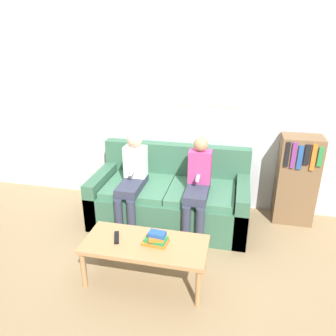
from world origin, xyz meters
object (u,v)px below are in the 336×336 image
Objects in this scene: person_left at (132,177)px; tv_remote at (117,237)px; coffee_table at (145,247)px; bookshelf at (297,180)px; person_right at (198,185)px; couch at (171,198)px.

person_left is 6.22× the size of tv_remote.
bookshelf is (1.40, 1.37, 0.17)m from coffee_table.
tv_remote reaches higher than coffee_table.
person_left is at bearing 114.16° from coffee_table.
tv_remote is at bearing -81.60° from person_left.
person_left is at bearing -163.90° from bookshelf.
person_right is at bearing 68.22° from coffee_table.
coffee_table is 1.96m from bookshelf.
person_right is at bearing 34.49° from tv_remote.
tv_remote is at bearing -125.34° from person_right.
couch is at bearing 55.84° from tv_remote.
tv_remote is (-0.26, 0.01, 0.06)m from coffee_table.
tv_remote is at bearing 178.48° from coffee_table.
bookshelf reaches higher than couch.
person_left is at bearing 78.23° from tv_remote.
tv_remote is 0.17× the size of bookshelf.
bookshelf is (1.66, 1.36, 0.11)m from tv_remote.
person_left reaches higher than person_right.
person_right reaches higher than bookshelf.
coffee_table is at bearing -111.78° from person_right.
person_left is at bearing 179.63° from person_right.
person_left is (-0.39, -0.20, 0.32)m from couch.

